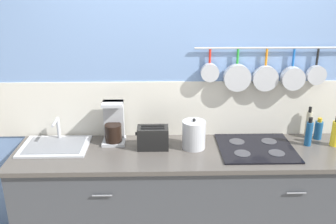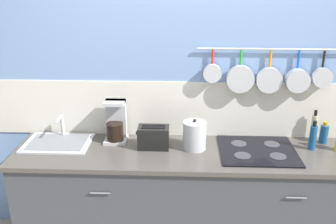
{
  "view_description": "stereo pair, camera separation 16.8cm",
  "coord_description": "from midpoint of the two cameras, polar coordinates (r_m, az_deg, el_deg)",
  "views": [
    {
      "loc": [
        -0.28,
        -2.55,
        2.16
      ],
      "look_at": [
        -0.22,
        0.0,
        1.21
      ],
      "focal_mm": 40.0,
      "sensor_mm": 36.0,
      "label": 1
    },
    {
      "loc": [
        -0.11,
        -2.55,
        2.16
      ],
      "look_at": [
        -0.22,
        0.0,
        1.21
      ],
      "focal_mm": 40.0,
      "sensor_mm": 36.0,
      "label": 2
    }
  ],
  "objects": [
    {
      "name": "bottle_cooking_wine",
      "position": [
        3.23,
        20.58,
        -2.55
      ],
      "size": [
        0.06,
        0.06,
        0.18
      ],
      "color": "navy",
      "rests_on": "countertop"
    },
    {
      "name": "toaster",
      "position": [
        2.87,
        -3.99,
        -3.94
      ],
      "size": [
        0.25,
        0.14,
        0.18
      ],
      "color": "black",
      "rests_on": "countertop"
    },
    {
      "name": "bottle_vinegar",
      "position": [
        3.25,
        19.22,
        -1.65
      ],
      "size": [
        0.04,
        0.04,
        0.25
      ],
      "color": "#BFB799",
      "rests_on": "countertop"
    },
    {
      "name": "bottle_hot_sauce",
      "position": [
        3.14,
        22.79,
        -2.97
      ],
      "size": [
        0.07,
        0.07,
        0.24
      ],
      "color": "yellow",
      "rests_on": "countertop"
    },
    {
      "name": "cabinet_base",
      "position": [
        3.09,
        2.54,
        -13.73
      ],
      "size": [
        2.74,
        0.59,
        0.86
      ],
      "color": "#3F4247",
      "rests_on": "ground_plane"
    },
    {
      "name": "wall_back",
      "position": [
        3.03,
        2.44,
        3.35
      ],
      "size": [
        7.2,
        0.15,
        2.6
      ],
      "color": "#7293C6",
      "rests_on": "ground_plane"
    },
    {
      "name": "cooktop",
      "position": [
        2.95,
        11.69,
        -5.4
      ],
      "size": [
        0.57,
        0.52,
        0.01
      ],
      "color": "black",
      "rests_on": "countertop"
    },
    {
      "name": "kettle",
      "position": [
        2.86,
        2.28,
        -3.48
      ],
      "size": [
        0.18,
        0.18,
        0.24
      ],
      "color": "#B7BABF",
      "rests_on": "countertop"
    },
    {
      "name": "bottle_sesame_oil",
      "position": [
        3.08,
        19.22,
        -3.08
      ],
      "size": [
        0.05,
        0.05,
        0.23
      ],
      "color": "navy",
      "rests_on": "countertop"
    },
    {
      "name": "coffee_maker",
      "position": [
        3.0,
        -9.87,
        -2.1
      ],
      "size": [
        0.18,
        0.18,
        0.33
      ],
      "color": "#B7BABF",
      "rests_on": "countertop"
    },
    {
      "name": "sink_basin",
      "position": [
        3.07,
        -18.32,
        -4.81
      ],
      "size": [
        0.51,
        0.38,
        0.19
      ],
      "color": "#B7BABF",
      "rests_on": "countertop"
    },
    {
      "name": "countertop",
      "position": [
        2.86,
        2.68,
        -6.32
      ],
      "size": [
        2.78,
        0.61,
        0.03
      ],
      "color": "#4C4742",
      "rests_on": "cabinet_base"
    }
  ]
}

